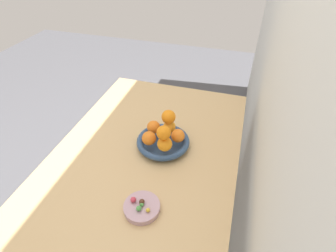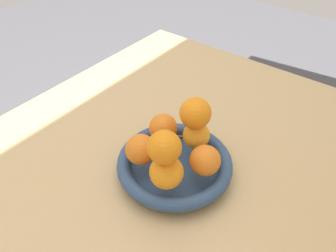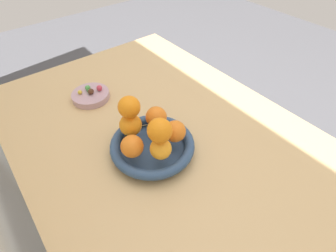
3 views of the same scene
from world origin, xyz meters
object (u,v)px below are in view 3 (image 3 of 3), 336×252
fruit_bowl (152,146)px  candy_ball_1 (91,91)px  orange_4 (175,131)px  candy_dish (91,96)px  orange_6 (129,107)px  candy_ball_2 (80,92)px  orange_0 (157,117)px  candy_ball_4 (89,91)px  orange_2 (132,146)px  candy_ball_0 (99,88)px  orange_5 (160,130)px  dining_table (161,152)px  orange_3 (161,149)px  orange_1 (131,125)px  candy_ball_3 (88,88)px

fruit_bowl → candy_ball_1: 0.31m
orange_4 → candy_ball_1: 0.35m
candy_dish → orange_4: orange_4 is taller
orange_6 → candy_ball_2: orange_6 is taller
orange_0 → candy_ball_4: 0.29m
fruit_bowl → candy_dish: fruit_bowl is taller
orange_2 → candy_ball_4: 0.33m
candy_ball_0 → candy_ball_1: size_ratio=0.99×
fruit_bowl → orange_0: 0.08m
candy_ball_4 → orange_5: bearing=-177.4°
dining_table → orange_5: orange_5 is taller
orange_4 → candy_ball_0: size_ratio=2.98×
orange_3 → dining_table: bearing=-36.2°
orange_4 → candy_ball_1: bearing=12.5°
dining_table → orange_1: (0.02, 0.09, 0.16)m
dining_table → orange_6: (0.02, 0.08, 0.22)m
orange_5 → orange_6: (0.11, 0.01, 0.00)m
candy_ball_1 → candy_ball_3: (0.03, -0.00, -0.00)m
orange_5 → candy_ball_2: (0.38, 0.04, -0.09)m
candy_dish → candy_ball_4: (0.00, 0.00, 0.02)m
orange_0 → orange_5: (-0.09, 0.06, 0.05)m
candy_ball_2 → candy_ball_3: size_ratio=0.80×
orange_1 → orange_6: orange_6 is taller
orange_5 → candy_ball_0: size_ratio=3.10×
orange_0 → candy_dish: bearing=14.4°
candy_ball_0 → orange_0: bearing=-171.7°
candy_dish → orange_0: (-0.28, -0.07, 0.06)m
orange_6 → orange_0: bearing=-105.6°
dining_table → candy_ball_3: size_ratio=61.24×
orange_1 → orange_4: size_ratio=1.05×
orange_2 → candy_ball_2: (0.34, -0.01, -0.04)m
dining_table → orange_4: 0.17m
orange_0 → candy_ball_2: 0.31m
dining_table → candy_ball_4: (0.28, 0.09, 0.12)m
fruit_bowl → orange_4: (-0.03, -0.05, 0.05)m
candy_ball_2 → candy_ball_4: 0.03m
dining_table → candy_ball_1: 0.31m
candy_ball_2 → dining_table: bearing=-158.8°
candy_ball_1 → candy_ball_4: size_ratio=1.32×
fruit_bowl → orange_3: (-0.05, 0.01, 0.05)m
candy_dish → orange_4: (-0.35, -0.08, 0.06)m
dining_table → orange_0: orange_0 is taller
orange_3 → candy_ball_0: orange_3 is taller
orange_3 → orange_0: bearing=-31.4°
candy_dish → candy_ball_0: (-0.01, -0.03, 0.02)m
candy_dish → orange_1: 0.27m
candy_dish → orange_1: size_ratio=2.05×
orange_1 → candy_ball_3: orange_1 is taller
orange_1 → orange_4: (-0.09, -0.08, -0.00)m
candy_ball_0 → dining_table: bearing=-168.9°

